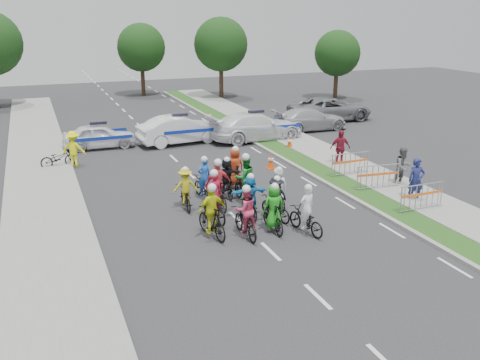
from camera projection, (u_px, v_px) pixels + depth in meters
name	position (u px, v px, depth m)	size (l,w,h in m)	color
ground	(271.00, 252.00, 16.85)	(90.00, 90.00, 0.00)	#28282B
curb_right	(330.00, 185.00, 23.05)	(0.20, 60.00, 0.12)	gray
grass_strip	(344.00, 184.00, 23.29)	(1.20, 60.00, 0.11)	#264F19
sidewalk_right	(379.00, 179.00, 23.92)	(2.40, 60.00, 0.13)	gray
sidewalk_left	(46.00, 222.00, 19.00)	(3.00, 60.00, 0.13)	gray
rider_0	(306.00, 217.00, 18.09)	(0.94, 1.83, 1.78)	black
rider_1	(273.00, 212.00, 18.20)	(0.75, 1.70, 1.77)	black
rider_2	(245.00, 217.00, 17.78)	(0.77, 1.81, 1.85)	black
rider_3	(212.00, 217.00, 17.70)	(1.02, 1.89, 1.92)	black
rider_4	(276.00, 202.00, 19.25)	(1.03, 1.74, 1.69)	black
rider_5	(250.00, 199.00, 19.41)	(1.39, 1.66, 1.72)	black
rider_6	(214.00, 204.00, 19.18)	(0.83, 1.96, 1.95)	black
rider_7	(278.00, 192.00, 20.39)	(0.74, 1.63, 1.68)	black
rider_8	(245.00, 185.00, 20.90)	(0.87, 2.03, 2.05)	black
rider_9	(218.00, 190.00, 20.28)	(1.02, 1.92, 2.01)	black
rider_10	(185.00, 192.00, 20.36)	(0.97, 1.70, 1.69)	black
rider_11	(226.00, 180.00, 21.59)	(1.37, 1.64, 1.71)	black
rider_12	(204.00, 184.00, 21.44)	(0.88, 1.84, 1.80)	black
rider_13	(235.00, 172.00, 22.66)	(0.82, 1.82, 1.88)	black
police_car_0	(99.00, 136.00, 29.42)	(1.58, 3.92, 1.34)	white
police_car_1	(180.00, 130.00, 30.39)	(1.69, 4.83, 1.59)	white
police_car_2	(256.00, 126.00, 31.16)	(2.28, 5.61, 1.63)	white
civilian_sedan	(310.00, 119.00, 33.83)	(1.96, 4.81, 1.40)	#AEAFB3
civilian_suv	(330.00, 109.00, 36.82)	(2.69, 5.83, 1.62)	slate
spectator_0	(416.00, 180.00, 21.00)	(0.65, 0.43, 1.78)	navy
spectator_1	(403.00, 167.00, 22.92)	(0.84, 0.65, 1.72)	#545459
spectator_2	(340.00, 148.00, 25.97)	(1.04, 0.43, 1.77)	maroon
marshal_hiviz	(74.00, 149.00, 25.89)	(1.13, 0.65, 1.74)	#F6FF0D
barrier_0	(421.00, 198.00, 19.99)	(2.00, 0.50, 1.12)	#A5A8AD
barrier_1	(378.00, 178.00, 22.43)	(2.00, 0.50, 1.12)	#A5A8AD
barrier_2	(350.00, 165.00, 24.33)	(2.00, 0.50, 1.12)	#A5A8AD
cone_0	(271.00, 161.00, 25.68)	(0.40, 0.40, 0.70)	#F24C0C
cone_1	(290.00, 143.00, 29.33)	(0.40, 0.40, 0.70)	#F24C0C
parked_bike	(58.00, 158.00, 25.84)	(0.60, 1.71, 0.90)	black
tree_1	(221.00, 45.00, 45.24)	(4.55, 4.55, 6.82)	#382619
tree_2	(337.00, 53.00, 45.04)	(3.85, 3.85, 5.77)	#382619
tree_4	(141.00, 48.00, 46.80)	(4.20, 4.20, 6.30)	#382619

